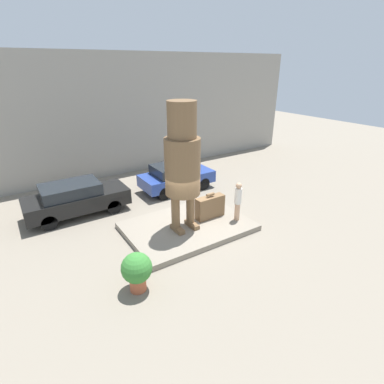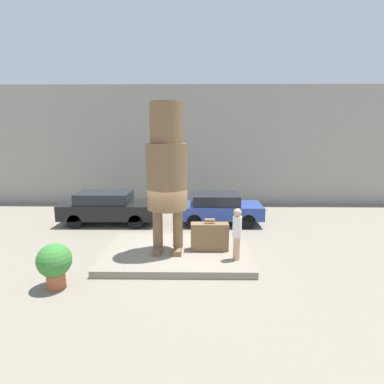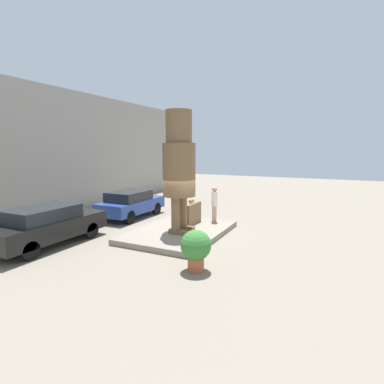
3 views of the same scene
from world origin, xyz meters
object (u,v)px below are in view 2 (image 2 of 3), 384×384
giant_suitcase (210,236)px  tourist (237,232)px  statue_figure (167,167)px  parked_car_black (108,207)px  parked_car_blue (219,208)px  planter_pot (54,262)px

giant_suitcase → tourist: (0.85, -0.84, 0.45)m
statue_figure → parked_car_black: size_ratio=1.12×
tourist → parked_car_black: (-5.64, 4.82, -0.35)m
giant_suitcase → tourist: 1.28m
statue_figure → tourist: bearing=-16.6°
giant_suitcase → tourist: bearing=-44.5°
tourist → parked_car_blue: 4.91m
parked_car_black → parked_car_blue: parked_car_black is taller
tourist → parked_car_blue: (-0.22, 4.89, -0.39)m
tourist → statue_figure: bearing=163.4°
giant_suitcase → parked_car_black: parked_car_black is taller
parked_car_blue → tourist: bearing=-87.4°
parked_car_blue → planter_pot: 8.20m
statue_figure → giant_suitcase: statue_figure is taller
giant_suitcase → parked_car_blue: size_ratio=0.33×
giant_suitcase → planter_pot: 5.07m
statue_figure → parked_car_blue: 5.29m
statue_figure → tourist: 3.19m
tourist → parked_car_black: 7.43m
giant_suitcase → tourist: size_ratio=0.77×
statue_figure → planter_pot: (-3.02, -2.20, -2.48)m
parked_car_blue → statue_figure: bearing=-116.7°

